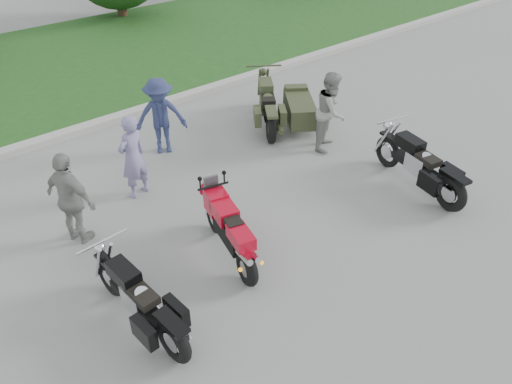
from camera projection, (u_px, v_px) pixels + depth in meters
ground at (288, 251)px, 8.10m from camera, size 80.00×80.00×0.00m
curb at (118, 118)px, 11.84m from camera, size 60.00×0.30×0.15m
grass_strip at (52, 68)px, 14.47m from camera, size 60.00×8.00×0.14m
sportbike_red at (230, 230)px, 7.68m from camera, size 0.67×1.89×0.91m
cruiser_left at (143, 304)px, 6.59m from camera, size 0.45×2.19×0.84m
cruiser_right at (422, 168)px, 9.29m from camera, size 0.62×2.33×0.91m
cruiser_sidecar at (286, 108)px, 11.42m from camera, size 1.95×2.26×0.94m
person_stripe at (133, 157)px, 8.94m from camera, size 0.67×0.53×1.61m
person_grey at (331, 111)px, 10.40m from camera, size 1.03×0.96×1.68m
person_denim at (160, 116)px, 10.24m from camera, size 1.22×1.03×1.64m
person_back at (71, 199)px, 7.86m from camera, size 0.74×1.04×1.64m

